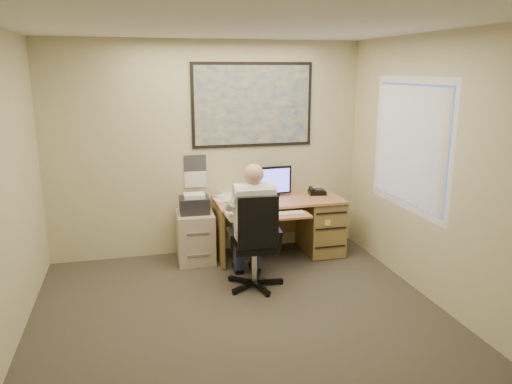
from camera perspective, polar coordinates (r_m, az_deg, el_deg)
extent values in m
cube|color=#38332B|center=(4.70, -0.77, -16.01)|extent=(4.00, 4.50, 0.00)
cube|color=white|center=(4.09, -0.90, 18.89)|extent=(4.00, 4.50, 0.00)
cube|color=beige|center=(6.36, -5.53, 4.84)|extent=(4.00, 0.00, 2.70)
cube|color=beige|center=(2.19, 13.25, -13.44)|extent=(4.00, 0.00, 2.70)
cube|color=beige|center=(5.03, 21.92, 1.49)|extent=(0.00, 4.50, 2.70)
cube|color=tan|center=(6.31, 2.61, -0.89)|extent=(1.60, 0.75, 0.03)
cube|color=olive|center=(6.60, 7.37, -3.73)|extent=(0.45, 0.70, 0.70)
cube|color=olive|center=(6.25, -4.32, -4.67)|extent=(0.04, 0.70, 0.70)
cube|color=olive|center=(6.71, 1.73, -2.52)|extent=(1.55, 0.03, 0.55)
cylinder|color=black|center=(6.43, 1.93, -0.37)|extent=(0.19, 0.19, 0.02)
cube|color=black|center=(6.37, 1.99, 1.34)|extent=(0.48, 0.07, 0.36)
cube|color=#5D60FF|center=(6.35, 2.05, 1.29)|extent=(0.42, 0.03, 0.31)
cube|color=tan|center=(5.91, 3.53, -2.70)|extent=(0.55, 0.30, 0.02)
cube|color=beige|center=(5.90, 3.53, -2.48)|extent=(0.43, 0.14, 0.02)
cube|color=black|center=(6.57, 6.98, -0.02)|extent=(0.24, 0.22, 0.05)
cylinder|color=silver|center=(6.10, 0.46, -0.37)|extent=(0.08, 0.08, 0.18)
cylinder|color=white|center=(6.32, -0.49, -0.24)|extent=(0.08, 0.08, 0.10)
cube|color=white|center=(6.19, -1.38, -0.90)|extent=(0.60, 0.56, 0.02)
cube|color=#1E4C93|center=(6.40, -0.38, 9.91)|extent=(1.56, 0.03, 1.06)
cube|color=white|center=(6.38, -6.95, 2.36)|extent=(0.28, 0.01, 0.42)
cube|color=#B9A895|center=(6.28, -6.94, -5.09)|extent=(0.46, 0.55, 0.62)
cube|color=black|center=(6.16, -7.05, -1.49)|extent=(0.36, 0.32, 0.20)
cube|color=white|center=(6.11, -7.06, -0.43)|extent=(0.25, 0.20, 0.05)
cylinder|color=silver|center=(5.54, -0.19, -8.30)|extent=(0.06, 0.06, 0.40)
cube|color=black|center=(5.46, -0.19, -6.14)|extent=(0.50, 0.50, 0.07)
cube|color=black|center=(5.14, 0.62, -3.49)|extent=(0.43, 0.09, 0.56)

